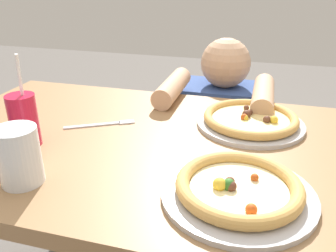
{
  "coord_description": "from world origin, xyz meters",
  "views": [
    {
      "loc": [
        0.28,
        -0.79,
        1.17
      ],
      "look_at": [
        0.05,
        0.04,
        0.78
      ],
      "focal_mm": 37.83,
      "sensor_mm": 36.0,
      "label": 1
    }
  ],
  "objects_px": {
    "diner_seated": "(219,152)",
    "fork": "(103,124)",
    "water_cup_clear": "(19,156)",
    "pizza_far": "(250,120)",
    "pizza_near": "(238,189)",
    "drink_cup_colored": "(24,120)"
  },
  "relations": [
    {
      "from": "pizza_near",
      "to": "fork",
      "type": "xyz_separation_m",
      "value": [
        -0.41,
        0.25,
        -0.02
      ]
    },
    {
      "from": "pizza_near",
      "to": "diner_seated",
      "type": "distance_m",
      "value": 0.84
    },
    {
      "from": "drink_cup_colored",
      "to": "pizza_near",
      "type": "bearing_deg",
      "value": -8.89
    },
    {
      "from": "water_cup_clear",
      "to": "fork",
      "type": "relative_size",
      "value": 0.68
    },
    {
      "from": "diner_seated",
      "to": "water_cup_clear",
      "type": "bearing_deg",
      "value": -111.28
    },
    {
      "from": "water_cup_clear",
      "to": "diner_seated",
      "type": "xyz_separation_m",
      "value": [
        0.32,
        0.83,
        -0.38
      ]
    },
    {
      "from": "drink_cup_colored",
      "to": "water_cup_clear",
      "type": "height_order",
      "value": "drink_cup_colored"
    },
    {
      "from": "pizza_near",
      "to": "diner_seated",
      "type": "height_order",
      "value": "diner_seated"
    },
    {
      "from": "drink_cup_colored",
      "to": "water_cup_clear",
      "type": "bearing_deg",
      "value": -57.32
    },
    {
      "from": "pizza_far",
      "to": "diner_seated",
      "type": "relative_size",
      "value": 0.33
    },
    {
      "from": "drink_cup_colored",
      "to": "water_cup_clear",
      "type": "xyz_separation_m",
      "value": [
        0.1,
        -0.15,
        -0.0
      ]
    },
    {
      "from": "fork",
      "to": "diner_seated",
      "type": "bearing_deg",
      "value": 60.67
    },
    {
      "from": "pizza_far",
      "to": "drink_cup_colored",
      "type": "xyz_separation_m",
      "value": [
        -0.55,
        -0.28,
        0.05
      ]
    },
    {
      "from": "fork",
      "to": "drink_cup_colored",
      "type": "bearing_deg",
      "value": -129.19
    },
    {
      "from": "pizza_near",
      "to": "drink_cup_colored",
      "type": "xyz_separation_m",
      "value": [
        -0.54,
        0.09,
        0.05
      ]
    },
    {
      "from": "fork",
      "to": "diner_seated",
      "type": "distance_m",
      "value": 0.66
    },
    {
      "from": "pizza_near",
      "to": "pizza_far",
      "type": "height_order",
      "value": "pizza_near"
    },
    {
      "from": "water_cup_clear",
      "to": "diner_seated",
      "type": "relative_size",
      "value": 0.14
    },
    {
      "from": "drink_cup_colored",
      "to": "diner_seated",
      "type": "bearing_deg",
      "value": 58.03
    },
    {
      "from": "diner_seated",
      "to": "fork",
      "type": "bearing_deg",
      "value": -119.33
    },
    {
      "from": "pizza_far",
      "to": "pizza_near",
      "type": "bearing_deg",
      "value": -90.17
    },
    {
      "from": "drink_cup_colored",
      "to": "water_cup_clear",
      "type": "relative_size",
      "value": 1.9
    }
  ]
}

